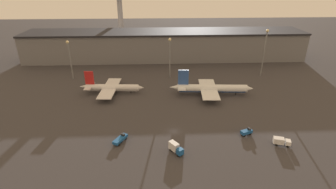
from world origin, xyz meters
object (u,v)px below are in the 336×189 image
at_px(airplane_1, 211,88).
at_px(service_vehicle_0, 281,141).
at_px(service_vehicle_1, 247,132).
at_px(service_vehicle_2, 120,139).
at_px(airplane_0, 111,88).
at_px(service_vehicle_3, 176,148).
at_px(control_tower, 120,14).

xyz_separation_m(airplane_1, service_vehicle_0, (17.68, -46.27, -1.87)).
bearing_deg(service_vehicle_1, service_vehicle_2, 159.81).
height_order(airplane_1, service_vehicle_0, airplane_1).
relative_size(airplane_0, airplane_1, 0.79).
distance_m(service_vehicle_0, service_vehicle_3, 40.20).
height_order(service_vehicle_0, service_vehicle_3, service_vehicle_3).
bearing_deg(service_vehicle_3, service_vehicle_1, 73.38).
bearing_deg(service_vehicle_2, service_vehicle_1, -57.52).
height_order(airplane_0, service_vehicle_0, airplane_0).
bearing_deg(airplane_1, service_vehicle_0, -65.18).
xyz_separation_m(service_vehicle_1, control_tower, (-66.38, 149.73, 26.10)).
xyz_separation_m(service_vehicle_1, service_vehicle_2, (-49.99, -2.58, -0.13)).
bearing_deg(service_vehicle_1, service_vehicle_3, 176.10).
bearing_deg(service_vehicle_3, airplane_0, 174.04).
height_order(airplane_1, service_vehicle_2, airplane_1).
height_order(service_vehicle_0, control_tower, control_tower).
distance_m(airplane_1, control_tower, 128.03).
xyz_separation_m(airplane_1, service_vehicle_2, (-43.12, -41.51, -2.31)).
relative_size(service_vehicle_0, control_tower, 0.14).
bearing_deg(service_vehicle_2, service_vehicle_3, -80.74).
relative_size(service_vehicle_0, service_vehicle_3, 1.04).
relative_size(service_vehicle_1, control_tower, 0.11).
bearing_deg(control_tower, service_vehicle_2, -83.86).
relative_size(service_vehicle_0, service_vehicle_1, 1.29).
relative_size(airplane_1, service_vehicle_3, 7.03).
xyz_separation_m(airplane_1, service_vehicle_1, (6.86, -38.93, -2.18)).
xyz_separation_m(service_vehicle_0, service_vehicle_2, (-60.80, 4.76, -0.44)).
relative_size(service_vehicle_1, service_vehicle_3, 0.81).
xyz_separation_m(airplane_0, airplane_1, (53.34, -4.60, 0.46)).
height_order(airplane_0, service_vehicle_2, airplane_0).
distance_m(service_vehicle_3, control_tower, 166.15).
bearing_deg(service_vehicle_2, airplane_0, 42.01).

